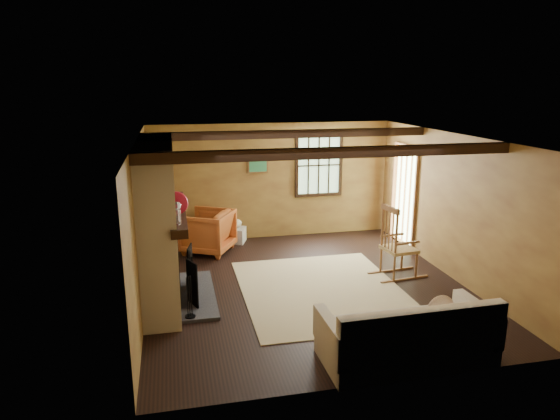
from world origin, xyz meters
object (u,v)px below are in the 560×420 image
object	(u,v)px
sofa	(409,339)
armchair	(207,231)
fireplace	(161,229)
rocking_chair	(397,247)
laundry_basket	(233,235)

from	to	relation	value
sofa	armchair	distance (m)	4.88
sofa	fireplace	bearing A→B (deg)	138.37
fireplace	rocking_chair	distance (m)	3.87
fireplace	armchair	distance (m)	2.30
rocking_chair	laundry_basket	world-z (taller)	rocking_chair
fireplace	rocking_chair	size ratio (longest dim) A/B	1.93
rocking_chair	armchair	xyz separation A→B (m)	(-3.03, 1.93, -0.11)
sofa	laundry_basket	world-z (taller)	sofa
armchair	sofa	bearing A→B (deg)	52.63
fireplace	rocking_chair	xyz separation A→B (m)	(3.83, 0.10, -0.58)
sofa	laundry_basket	distance (m)	5.17
rocking_chair	sofa	size ratio (longest dim) A/B	0.61
rocking_chair	armchair	bearing A→B (deg)	50.04
armchair	fireplace	bearing A→B (deg)	6.85
sofa	armchair	size ratio (longest dim) A/B	2.24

